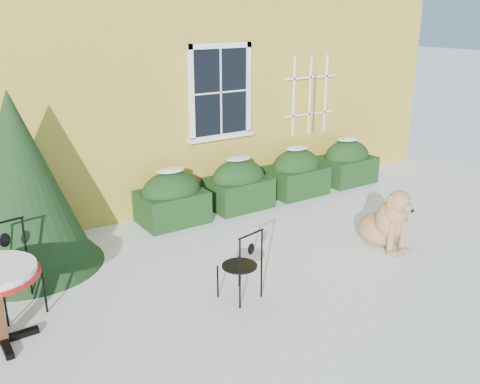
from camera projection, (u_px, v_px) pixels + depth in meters
ground at (283, 278)px, 6.95m from camera, size 80.00×80.00×0.00m
house at (85, 14)px, 11.42m from camera, size 12.40×8.40×6.40m
hedge_row at (268, 179)px, 9.69m from camera, size 4.95×0.80×0.91m
evergreen_shrub at (21, 199)px, 6.99m from camera, size 1.98×1.98×2.39m
patio_chair_near at (242, 265)px, 6.32m from camera, size 0.47×0.47×0.89m
patio_chair_far at (14, 269)px, 6.05m from camera, size 0.53×0.52×1.05m
dog at (387, 222)px, 7.74m from camera, size 0.69×1.04×0.96m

